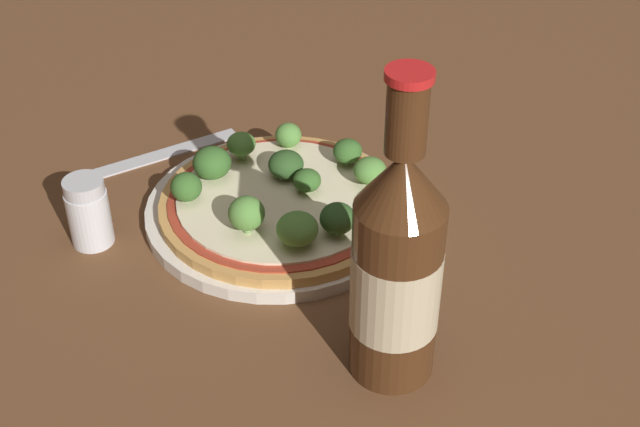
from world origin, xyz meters
name	(u,v)px	position (x,y,z in m)	size (l,w,h in m)	color
ground_plane	(307,214)	(0.00, 0.00, 0.00)	(3.00, 3.00, 0.00)	brown
plate	(278,211)	(-0.02, -0.02, 0.01)	(0.24, 0.24, 0.01)	silver
pizza	(281,203)	(-0.01, -0.02, 0.02)	(0.22, 0.22, 0.01)	tan
broccoli_floret_0	(239,145)	(-0.08, 0.00, 0.04)	(0.03, 0.03, 0.03)	#7A9E5B
broccoli_floret_1	(309,181)	(0.00, 0.00, 0.04)	(0.03, 0.03, 0.02)	#7A9E5B
broccoli_floret_2	(370,170)	(0.04, 0.05, 0.04)	(0.03, 0.03, 0.03)	#7A9E5B
broccoli_floret_3	(186,187)	(-0.07, -0.08, 0.04)	(0.03, 0.03, 0.03)	#7A9E5B
broccoli_floret_4	(250,215)	(0.00, -0.08, 0.05)	(0.03, 0.03, 0.03)	#7A9E5B
broccoli_floret_5	(286,165)	(-0.03, 0.01, 0.04)	(0.03, 0.03, 0.03)	#7A9E5B
broccoli_floret_6	(338,219)	(0.06, -0.03, 0.04)	(0.03, 0.03, 0.03)	#7A9E5B
broccoli_floret_7	(297,229)	(0.04, -0.06, 0.04)	(0.04, 0.04, 0.03)	#7A9E5B
broccoli_floret_8	(212,163)	(-0.08, -0.04, 0.04)	(0.04, 0.04, 0.03)	#7A9E5B
broccoli_floret_9	(349,152)	(0.00, 0.06, 0.04)	(0.03, 0.03, 0.03)	#7A9E5B
broccoli_floret_10	(288,135)	(-0.06, 0.05, 0.04)	(0.03, 0.03, 0.02)	#7A9E5B
beer_bottle	(397,267)	(0.17, -0.10, 0.10)	(0.06, 0.06, 0.25)	#472814
pepper_shaker	(88,212)	(-0.12, -0.15, 0.03)	(0.04, 0.04, 0.07)	silver
fork	(159,155)	(-0.18, -0.02, 0.00)	(0.07, 0.17, 0.00)	silver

